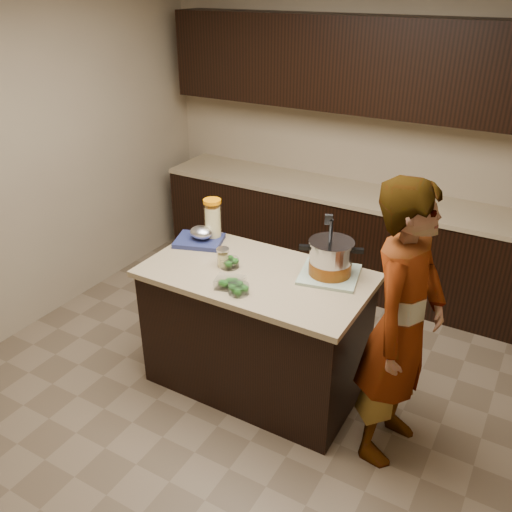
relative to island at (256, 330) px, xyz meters
The scene contains 13 objects.
ground_plane 0.45m from the island, ahead, with size 4.00×4.00×0.00m, color brown.
room_shell 1.26m from the island, ahead, with size 4.04×4.04×2.72m.
back_cabinets 1.81m from the island, 90.00° to the left, with size 3.60×0.63×2.33m.
island is the anchor object (origin of this frame).
dish_towel 0.65m from the island, 24.95° to the left, with size 0.36×0.36×0.02m, color #547D56.
stock_pot 0.73m from the island, 24.93° to the left, with size 0.38×0.37×0.40m.
lemonade_pitcher 0.82m from the island, 152.23° to the left, with size 0.14×0.14×0.31m.
mason_jar 0.56m from the island, behind, with size 0.10×0.10×0.14m.
broccoli_tub_left 0.51m from the island, behind, with size 0.14×0.14×0.06m.
broccoli_tub_right 0.55m from the island, 81.98° to the right, with size 0.14×0.14×0.06m.
broccoli_tub_rect 0.53m from the island, 100.76° to the right, with size 0.20×0.17×0.06m.
blue_tray 0.77m from the island, 162.64° to the left, with size 0.39×0.35×0.12m.
person 1.07m from the island, ahead, with size 0.63×0.41×1.73m, color gray.
Camera 1 is at (1.52, -2.63, 2.59)m, focal length 38.00 mm.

